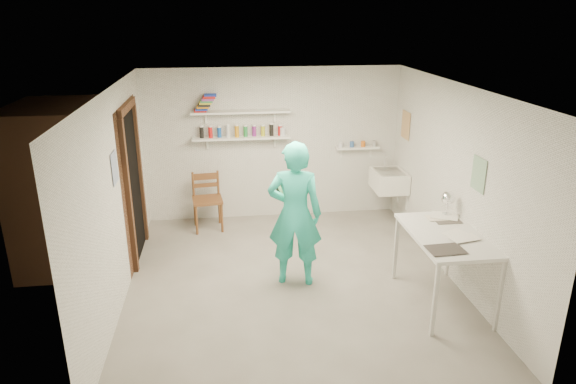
{
  "coord_description": "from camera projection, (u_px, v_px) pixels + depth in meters",
  "views": [
    {
      "loc": [
        -0.77,
        -5.6,
        3.2
      ],
      "look_at": [
        0.0,
        0.4,
        1.05
      ],
      "focal_mm": 32.0,
      "sensor_mm": 36.0,
      "label": 1
    }
  ],
  "objects": [
    {
      "name": "wooden_chair",
      "position": [
        207.0,
        200.0,
        7.81
      ],
      "size": [
        0.48,
        0.47,
        0.95
      ],
      "primitive_type": "cube",
      "rotation": [
        0.0,
        0.0,
        0.11
      ],
      "color": "brown",
      "rests_on": "ground"
    },
    {
      "name": "man",
      "position": [
        295.0,
        214.0,
        6.13
      ],
      "size": [
        0.73,
        0.56,
        1.8
      ],
      "primitive_type": "imported",
      "rotation": [
        0.0,
        0.0,
        2.93
      ],
      "color": "#28CAB0",
      "rests_on": "ground"
    },
    {
      "name": "door_jamb_near",
      "position": [
        129.0,
        199.0,
        6.34
      ],
      "size": [
        0.06,
        0.1,
        2.0
      ],
      "primitive_type": "cube",
      "color": "brown",
      "rests_on": "ground"
    },
    {
      "name": "ledge_pots",
      "position": [
        358.0,
        144.0,
        8.2
      ],
      "size": [
        0.48,
        0.07,
        0.09
      ],
      "color": "silver",
      "rests_on": "ledge_shelf"
    },
    {
      "name": "belfast_sink",
      "position": [
        389.0,
        181.0,
        7.97
      ],
      "size": [
        0.48,
        0.6,
        0.3
      ],
      "primitive_type": "cube",
      "color": "white",
      "rests_on": "wall_right"
    },
    {
      "name": "poster_left",
      "position": [
        115.0,
        168.0,
        5.69
      ],
      "size": [
        0.01,
        0.28,
        0.36
      ],
      "primitive_type": "cube",
      "color": "#334C7F",
      "rests_on": "wall_left"
    },
    {
      "name": "spray_cans",
      "position": [
        241.0,
        131.0,
        7.85
      ],
      "size": [
        1.32,
        0.06,
        0.17
      ],
      "color": "black",
      "rests_on": "shelf_lower"
    },
    {
      "name": "book_stack",
      "position": [
        205.0,
        103.0,
        7.64
      ],
      "size": [
        0.34,
        0.14,
        0.25
      ],
      "color": "red",
      "rests_on": "shelf_upper"
    },
    {
      "name": "ceiling",
      "position": [
        293.0,
        87.0,
        5.59
      ],
      "size": [
        4.0,
        4.5,
        0.02
      ],
      "primitive_type": "cube",
      "color": "silver",
      "rests_on": "wall_back"
    },
    {
      "name": "work_table",
      "position": [
        443.0,
        268.0,
        5.82
      ],
      "size": [
        0.78,
        1.3,
        0.87
      ],
      "primitive_type": "cube",
      "color": "silver",
      "rests_on": "ground"
    },
    {
      "name": "floor",
      "position": [
        292.0,
        282.0,
        6.4
      ],
      "size": [
        4.0,
        4.5,
        0.02
      ],
      "primitive_type": "cube",
      "color": "slate",
      "rests_on": "ground"
    },
    {
      "name": "doorway_recess",
      "position": [
        133.0,
        186.0,
        6.81
      ],
      "size": [
        0.02,
        0.9,
        2.0
      ],
      "primitive_type": "cube",
      "color": "black",
      "rests_on": "wall_left"
    },
    {
      "name": "shelf_upper",
      "position": [
        241.0,
        112.0,
        7.75
      ],
      "size": [
        1.5,
        0.22,
        0.03
      ],
      "primitive_type": "cube",
      "color": "white",
      "rests_on": "wall_back"
    },
    {
      "name": "door_lintel",
      "position": [
        127.0,
        107.0,
        6.46
      ],
      "size": [
        0.06,
        1.05,
        0.1
      ],
      "primitive_type": "cube",
      "color": "brown",
      "rests_on": "wall_left"
    },
    {
      "name": "shelf_lower",
      "position": [
        241.0,
        138.0,
        7.88
      ],
      "size": [
        1.5,
        0.22,
        0.03
      ],
      "primitive_type": "cube",
      "color": "white",
      "rests_on": "wall_back"
    },
    {
      "name": "poster_right_b",
      "position": [
        479.0,
        174.0,
        5.62
      ],
      "size": [
        0.01,
        0.3,
        0.38
      ],
      "primitive_type": "cube",
      "color": "#3F724C",
      "rests_on": "wall_right"
    },
    {
      "name": "wall_back",
      "position": [
        273.0,
        144.0,
        8.11
      ],
      "size": [
        4.0,
        0.02,
        2.4
      ],
      "primitive_type": "cube",
      "color": "silver",
      "rests_on": "ground"
    },
    {
      "name": "wall_left",
      "position": [
        115.0,
        199.0,
        5.76
      ],
      "size": [
        0.02,
        4.5,
        2.4
      ],
      "primitive_type": "cube",
      "color": "silver",
      "rests_on": "ground"
    },
    {
      "name": "desk_lamp",
      "position": [
        448.0,
        198.0,
        6.11
      ],
      "size": [
        0.16,
        0.16,
        0.16
      ],
      "primitive_type": "sphere",
      "color": "white",
      "rests_on": "work_table"
    },
    {
      "name": "door_jamb_far",
      "position": [
        140.0,
        174.0,
        7.28
      ],
      "size": [
        0.06,
        0.1,
        2.0
      ],
      "primitive_type": "cube",
      "color": "brown",
      "rests_on": "ground"
    },
    {
      "name": "wall_clock",
      "position": [
        289.0,
        185.0,
        6.22
      ],
      "size": [
        0.32,
        0.1,
        0.32
      ],
      "primitive_type": "cylinder",
      "rotation": [
        1.57,
        0.0,
        -0.21
      ],
      "color": "beige",
      "rests_on": "man"
    },
    {
      "name": "wall_right",
      "position": [
        456.0,
        184.0,
        6.24
      ],
      "size": [
        0.02,
        4.5,
        2.4
      ],
      "primitive_type": "cube",
      "color": "silver",
      "rests_on": "ground"
    },
    {
      "name": "poster_right_a",
      "position": [
        406.0,
        125.0,
        7.8
      ],
      "size": [
        0.01,
        0.34,
        0.42
      ],
      "primitive_type": "cube",
      "color": "#995933",
      "rests_on": "wall_right"
    },
    {
      "name": "ledge_shelf",
      "position": [
        357.0,
        148.0,
        8.22
      ],
      "size": [
        0.7,
        0.14,
        0.03
      ],
      "primitive_type": "cube",
      "color": "white",
      "rests_on": "wall_back"
    },
    {
      "name": "corridor_box",
      "position": [
        77.0,
        184.0,
        6.71
      ],
      "size": [
        1.4,
        1.5,
        2.1
      ],
      "primitive_type": "cube",
      "color": "brown",
      "rests_on": "ground"
    },
    {
      "name": "papers",
      "position": [
        447.0,
        232.0,
        5.67
      ],
      "size": [
        0.3,
        0.22,
        0.02
      ],
      "color": "silver",
      "rests_on": "work_table"
    },
    {
      "name": "wall_front",
      "position": [
        333.0,
        290.0,
        3.89
      ],
      "size": [
        4.0,
        0.02,
        2.4
      ],
      "primitive_type": "cube",
      "color": "silver",
      "rests_on": "ground"
    }
  ]
}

